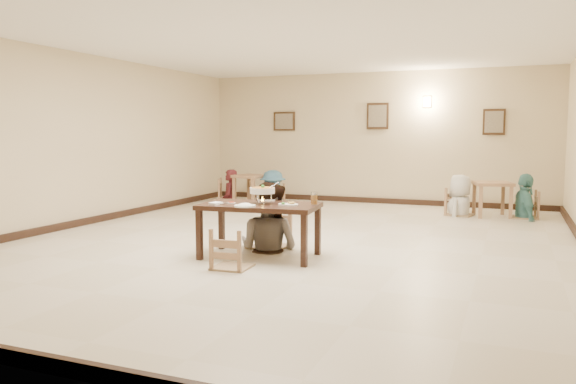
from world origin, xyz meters
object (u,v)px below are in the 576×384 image
at_px(chair_far, 269,210).
at_px(bg_chair_rl, 460,190).
at_px(bg_table_right, 492,189).
at_px(bg_diner_a, 229,169).
at_px(bg_chair_rr, 525,192).
at_px(bg_diner_d, 526,174).
at_px(main_table, 260,210).
at_px(chair_near, 232,230).
at_px(bg_diner_c, 461,175).
at_px(drink_glass, 314,199).
at_px(curry_warmer, 262,191).
at_px(bg_diner_b, 273,170).
at_px(bg_chair_ll, 229,180).
at_px(bg_table_left, 251,181).
at_px(bg_chair_lr, 273,185).
at_px(main_diner, 268,182).

bearing_deg(chair_far, bg_chair_rl, 69.95).
distance_m(bg_table_right, bg_diner_a, 5.79).
distance_m(bg_chair_rr, bg_diner_a, 6.38).
bearing_deg(bg_diner_d, bg_chair_rl, 79.60).
bearing_deg(main_table, bg_chair_rr, 50.98).
bearing_deg(bg_table_right, bg_diner_d, 1.81).
xyz_separation_m(chair_near, bg_chair_rl, (2.15, 5.54, 0.05)).
relative_size(bg_chair_rl, bg_diner_c, 0.64).
bearing_deg(drink_glass, main_table, -165.75).
relative_size(curry_warmer, bg_diner_b, 0.23).
relative_size(main_table, chair_far, 1.47).
xyz_separation_m(curry_warmer, bg_chair_ll, (-3.14, 5.03, -0.35)).
xyz_separation_m(bg_table_left, bg_table_right, (5.23, -0.10, 0.01)).
xyz_separation_m(drink_glass, bg_table_right, (1.99, 4.77, -0.24)).
distance_m(bg_chair_rl, bg_diner_b, 4.09).
bearing_deg(bg_chair_lr, curry_warmer, 32.98).
height_order(bg_chair_rl, bg_chair_rr, bg_chair_rl).
distance_m(main_table, bg_diner_d, 5.95).
xyz_separation_m(main_table, bg_table_left, (-2.55, 5.04, -0.09)).
distance_m(chair_near, bg_table_left, 6.22).
xyz_separation_m(bg_table_right, bg_diner_c, (-0.59, -0.07, 0.26)).
height_order(bg_chair_lr, bg_chair_rl, bg_chair_rl).
bearing_deg(bg_chair_ll, chair_near, -173.72).
distance_m(drink_glass, bg_chair_lr, 5.54).
distance_m(bg_chair_rl, bg_chair_rr, 1.18).
relative_size(bg_chair_ll, bg_diner_b, 0.67).
distance_m(main_table, drink_glass, 0.72).
distance_m(drink_glass, bg_diner_a, 6.18).
height_order(chair_far, bg_table_right, chair_far).
xyz_separation_m(drink_glass, bg_diner_a, (-3.79, 4.88, -0.01)).
bearing_deg(chair_far, bg_chair_ll, 131.38).
xyz_separation_m(bg_chair_rr, bg_diner_a, (-6.37, 0.09, 0.27)).
bearing_deg(bg_diner_b, chair_far, -140.98).
relative_size(bg_chair_rr, bg_diner_a, 0.65).
xyz_separation_m(bg_table_right, bg_diner_d, (0.59, 0.02, 0.31)).
distance_m(main_diner, curry_warmer, 0.50).
bearing_deg(bg_diner_c, main_diner, -12.41).
height_order(chair_near, main_diner, main_diner).
bearing_deg(main_table, bg_diner_c, 61.15).
relative_size(chair_near, bg_diner_c, 0.57).
relative_size(curry_warmer, bg_chair_lr, 0.41).
xyz_separation_m(curry_warmer, bg_diner_b, (-2.02, 5.00, -0.09)).
xyz_separation_m(main_table, bg_diner_d, (3.27, 4.96, 0.23)).
xyz_separation_m(curry_warmer, bg_diner_c, (2.06, 4.86, -0.07)).
bearing_deg(drink_glass, bg_table_left, 123.57).
relative_size(main_diner, bg_diner_b, 1.21).
distance_m(bg_diner_c, bg_diner_d, 1.18).
bearing_deg(bg_chair_ll, chair_far, -167.97).
xyz_separation_m(chair_far, bg_chair_ll, (-2.97, 4.43, -0.01)).
bearing_deg(bg_diner_a, curry_warmer, 8.39).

